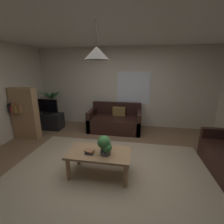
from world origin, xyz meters
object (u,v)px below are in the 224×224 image
at_px(potted_plant_on_table, 105,145).
at_px(pendant_lamp, 97,53).
at_px(remote_on_table_0, 106,150).
at_px(tv, 46,106).
at_px(book_on_table_1, 90,152).
at_px(potted_palm_corner, 52,106).
at_px(bookshelf_corner, 25,113).
at_px(coffee_table, 99,156).
at_px(couch_under_window, 115,122).
at_px(book_on_table_2, 89,150).
at_px(tv_stand, 48,121).
at_px(book_on_table_0, 89,152).

relative_size(potted_plant_on_table, pendant_lamp, 0.62).
xyz_separation_m(remote_on_table_0, tv, (-2.28, 1.85, 0.27)).
relative_size(book_on_table_1, potted_plant_on_table, 0.43).
bearing_deg(potted_palm_corner, potted_plant_on_table, -45.58).
bearing_deg(bookshelf_corner, remote_on_table_0, -24.44).
xyz_separation_m(book_on_table_1, pendant_lamp, (0.14, 0.08, 1.59)).
height_order(coffee_table, potted_plant_on_table, potted_plant_on_table).
relative_size(remote_on_table_0, potted_plant_on_table, 0.48).
relative_size(couch_under_window, book_on_table_1, 10.98).
bearing_deg(remote_on_table_0, pendant_lamp, 137.22).
bearing_deg(remote_on_table_0, book_on_table_1, 139.83).
relative_size(tv, potted_palm_corner, 0.60).
distance_m(couch_under_window, remote_on_table_0, 2.13).
bearing_deg(potted_plant_on_table, bookshelf_corner, 153.66).
xyz_separation_m(book_on_table_2, potted_plant_on_table, (0.27, 0.02, 0.12)).
height_order(book_on_table_1, tv, tv).
bearing_deg(tv, pendant_lamp, -41.07).
distance_m(couch_under_window, coffee_table, 2.16).
relative_size(couch_under_window, pendant_lamp, 2.93).
bearing_deg(coffee_table, bookshelf_corner, 153.62).
height_order(tv_stand, potted_palm_corner, potted_palm_corner).
height_order(book_on_table_1, remote_on_table_0, book_on_table_1).
distance_m(book_on_table_1, potted_plant_on_table, 0.30).
bearing_deg(couch_under_window, book_on_table_1, -92.49).
bearing_deg(potted_palm_corner, tv, -76.56).
bearing_deg(couch_under_window, potted_plant_on_table, -85.73).
relative_size(book_on_table_1, potted_palm_corner, 0.12).
relative_size(coffee_table, remote_on_table_0, 6.87).
xyz_separation_m(potted_plant_on_table, bookshelf_corner, (-2.48, 1.23, 0.08)).
relative_size(book_on_table_2, tv, 0.20).
bearing_deg(coffee_table, couch_under_window, 91.23).
distance_m(coffee_table, book_on_table_0, 0.19).
bearing_deg(potted_plant_on_table, book_on_table_2, -175.54).
height_order(coffee_table, book_on_table_2, book_on_table_2).
distance_m(bookshelf_corner, pendant_lamp, 2.97).
relative_size(remote_on_table_0, tv_stand, 0.18).
bearing_deg(tv_stand, book_on_table_1, -44.51).
bearing_deg(coffee_table, tv, 138.93).
xyz_separation_m(book_on_table_1, book_on_table_2, (-0.01, 0.00, 0.02)).
height_order(book_on_table_2, remote_on_table_0, book_on_table_2).
height_order(remote_on_table_0, potted_plant_on_table, potted_plant_on_table).
height_order(book_on_table_1, bookshelf_corner, bookshelf_corner).
distance_m(potted_palm_corner, pendant_lamp, 3.64).
height_order(remote_on_table_0, bookshelf_corner, bookshelf_corner).
distance_m(tv, potted_palm_corner, 0.54).
bearing_deg(pendant_lamp, remote_on_table_0, 24.42).
height_order(coffee_table, tv, tv).
xyz_separation_m(book_on_table_0, book_on_table_2, (0.00, -0.01, 0.04)).
distance_m(coffee_table, pendant_lamp, 1.70).
height_order(couch_under_window, book_on_table_0, couch_under_window).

